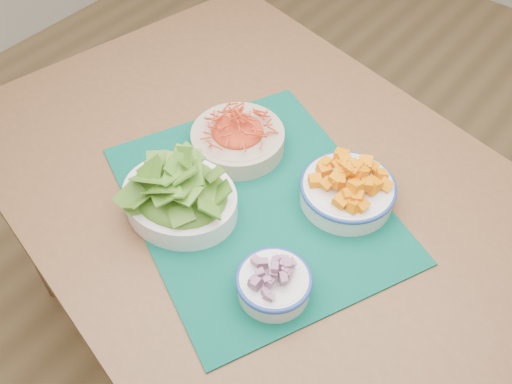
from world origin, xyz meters
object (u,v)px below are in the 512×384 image
placemat (256,203)px  onion_bowl (274,281)px  table (272,219)px  lettuce_bowl (179,192)px  carrot_bowl (238,136)px  squash_bowl (348,186)px

placemat → onion_bowl: onion_bowl is taller
table → lettuce_bowl: lettuce_bowl is taller
placemat → carrot_bowl: (-0.13, 0.09, 0.04)m
placemat → carrot_bowl: 0.16m
placemat → lettuce_bowl: (-0.10, -0.10, 0.05)m
carrot_bowl → squash_bowl: bearing=4.7°
squash_bowl → lettuce_bowl: (-0.23, -0.22, 0.01)m
table → onion_bowl: size_ratio=10.10×
placemat → carrot_bowl: bearing=167.4°
table → onion_bowl: 0.26m
lettuce_bowl → squash_bowl: bearing=35.3°
carrot_bowl → onion_bowl: bearing=-40.0°
carrot_bowl → table: bearing=-20.6°
placemat → onion_bowl: (0.15, -0.14, 0.04)m
table → carrot_bowl: 0.19m
placemat → lettuce_bowl: size_ratio=2.20×
table → placemat: (-0.01, -0.04, 0.09)m
squash_bowl → onion_bowl: 0.25m
table → carrot_bowl: bearing=171.6°
carrot_bowl → squash_bowl: (0.26, 0.02, 0.01)m
carrot_bowl → squash_bowl: size_ratio=1.01×
table → onion_bowl: onion_bowl is taller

